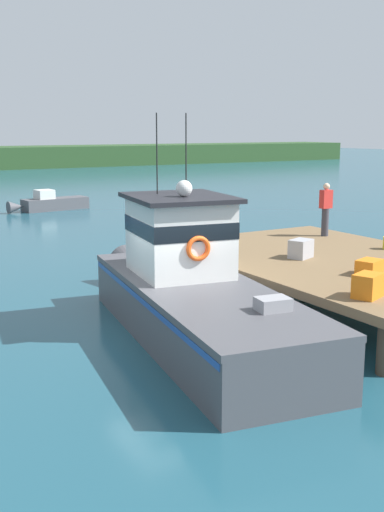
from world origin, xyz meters
The scene contains 10 objects.
ground_plane centered at (0.00, 0.00, 0.00)m, with size 200.00×200.00×0.00m, color #1E4C5B.
dock centered at (4.80, 0.00, 1.07)m, with size 6.00×9.00×1.20m.
main_fishing_boat centered at (0.29, -0.20, 1.01)m, with size 3.79×9.97×4.80m.
crate_single_by_cleat centered at (2.59, -3.19, 1.44)m, with size 0.60×0.44×0.48m, color orange.
crate_stack_mid_dock centered at (3.98, 0.47, 1.44)m, with size 0.60×0.44×0.48m, color #9E9EA3.
crate_single_far centered at (4.08, -1.79, 1.37)m, with size 0.60×0.44×0.35m, color orange.
deckhand_by_the_boat centered at (6.82, 2.70, 2.06)m, with size 0.36×0.22×1.63m.
moored_boat_off_the_point centered at (4.42, 22.20, 0.40)m, with size 4.61×1.59×1.15m.
mooring_buoy_inshore centered at (7.82, 12.31, 0.19)m, with size 0.38×0.38×0.38m, color silver.
mooring_buoy_outer centered at (10.37, 17.86, 0.19)m, with size 0.38×0.38×0.38m, color #EA5B19.
Camera 1 is at (-6.46, -11.74, 4.46)m, focal length 44.22 mm.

